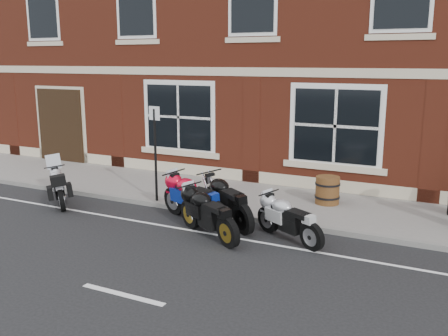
{
  "coord_description": "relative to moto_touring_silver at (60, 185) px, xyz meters",
  "views": [
    {
      "loc": [
        4.82,
        -8.97,
        3.74
      ],
      "look_at": [
        -0.45,
        1.6,
        1.17
      ],
      "focal_mm": 40.0,
      "sensor_mm": 36.0,
      "label": 1
    }
  ],
  "objects": [
    {
      "name": "moto_sport_silver",
      "position": [
        6.32,
        0.08,
        -0.0
      ],
      "size": [
        1.77,
        1.04,
        0.88
      ],
      "rotation": [
        0.0,
        0.0,
        1.07
      ],
      "color": "black",
      "rests_on": "ground"
    },
    {
      "name": "ground",
      "position": [
        4.75,
        -0.52,
        -0.51
      ],
      "size": [
        80.0,
        80.0,
        0.0
      ],
      "primitive_type": "plane",
      "color": "black",
      "rests_on": "ground"
    },
    {
      "name": "moto_sport_red",
      "position": [
        3.9,
        0.29,
        0.08
      ],
      "size": [
        2.16,
        1.02,
        1.03
      ],
      "rotation": [
        0.0,
        0.0,
        1.17
      ],
      "color": "black",
      "rests_on": "ground"
    },
    {
      "name": "sidewalk",
      "position": [
        4.75,
        2.48,
        -0.45
      ],
      "size": [
        30.0,
        3.0,
        0.12
      ],
      "primitive_type": "cube",
      "color": "slate",
      "rests_on": "ground"
    },
    {
      "name": "moto_sport_black",
      "position": [
        4.7,
        -0.47,
        0.05
      ],
      "size": [
        1.94,
        1.17,
        0.97
      ],
      "rotation": [
        0.0,
        0.0,
        1.06
      ],
      "color": "black",
      "rests_on": "ground"
    },
    {
      "name": "moto_touring_silver",
      "position": [
        0.0,
        0.0,
        0.0
      ],
      "size": [
        1.49,
        1.35,
        1.25
      ],
      "rotation": [
        0.0,
        0.0,
        0.84
      ],
      "color": "black",
      "rests_on": "ground"
    },
    {
      "name": "parking_sign",
      "position": [
        2.34,
        1.03,
        1.04
      ],
      "size": [
        0.35,
        0.08,
        2.47
      ],
      "rotation": [
        0.0,
        0.0,
        -0.17
      ],
      "color": "black",
      "rests_on": "sidewalk"
    },
    {
      "name": "barrel_planter",
      "position": [
        6.42,
        2.75,
        -0.03
      ],
      "size": [
        0.64,
        0.64,
        0.71
      ],
      "color": "#472A12",
      "rests_on": "sidewalk"
    },
    {
      "name": "kerb",
      "position": [
        4.75,
        0.9,
        -0.45
      ],
      "size": [
        30.0,
        0.16,
        0.12
      ],
      "primitive_type": "cube",
      "color": "slate",
      "rests_on": "ground"
    },
    {
      "name": "moto_naked_black",
      "position": [
        4.64,
        0.5,
        0.09
      ],
      "size": [
        1.98,
        1.45,
        1.04
      ],
      "rotation": [
        0.0,
        0.0,
        0.96
      ],
      "color": "black",
      "rests_on": "ground"
    }
  ]
}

